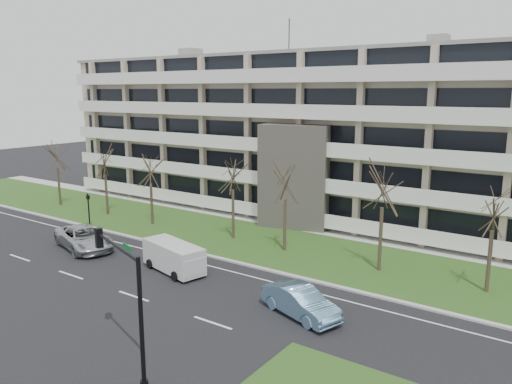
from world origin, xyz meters
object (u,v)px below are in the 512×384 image
Objects in this scene: traffic_signal at (125,288)px; silver_pickup at (84,238)px; blue_sedan at (300,302)px; pedestrian_signal at (89,207)px; white_van at (174,255)px.

silver_pickup is at bearing 168.79° from traffic_signal.
blue_sedan is 1.55× the size of pedestrian_signal.
silver_pickup is 9.07m from white_van.
silver_pickup is 19.25m from blue_sedan.
blue_sedan is (19.24, -0.67, -0.06)m from silver_pickup.
silver_pickup is 18.59m from traffic_signal.
white_van is at bearing 102.64° from blue_sedan.
traffic_signal reaches higher than pedestrian_signal.
blue_sedan is at bearing 3.56° from pedestrian_signal.
blue_sedan is 24.04m from pedestrian_signal.
traffic_signal reaches higher than white_van.
traffic_signal is at bearing -41.96° from white_van.
pedestrian_signal is at bearing 166.38° from traffic_signal.
traffic_signal reaches higher than blue_sedan.
traffic_signal is at bearing -104.39° from silver_pickup.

